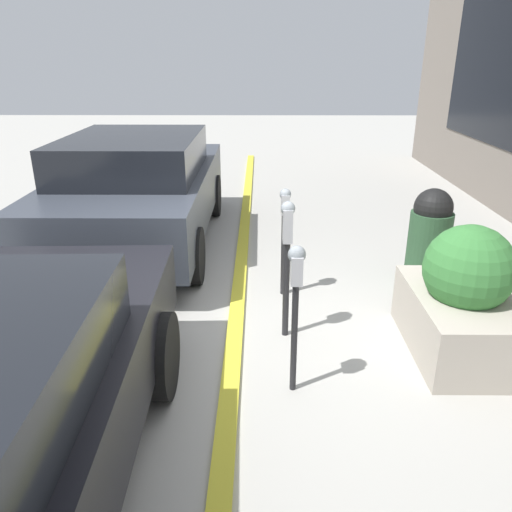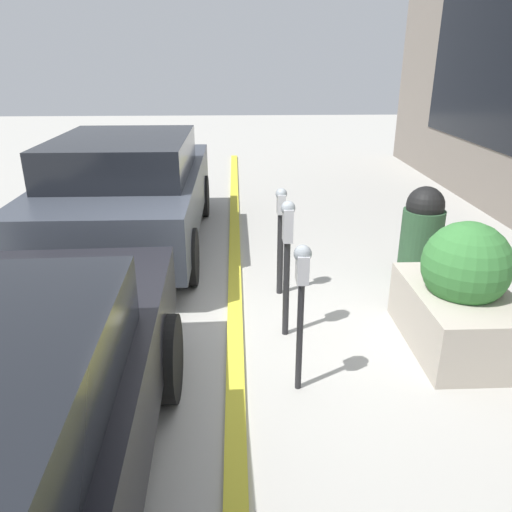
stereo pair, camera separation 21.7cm
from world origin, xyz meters
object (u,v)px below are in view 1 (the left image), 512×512
(parking_meter_nearest, at_px, (296,287))
(planter_box, at_px, (463,301))
(parking_meter_second, at_px, (287,246))
(trash_bin, at_px, (429,237))
(parked_car_middle, at_px, (139,188))
(parking_meter_middle, at_px, (285,228))

(parking_meter_nearest, distance_m, planter_box, 1.76)
(parking_meter_nearest, relative_size, parking_meter_second, 0.93)
(parking_meter_nearest, xyz_separation_m, trash_bin, (2.16, -1.76, -0.36))
(parking_meter_second, relative_size, parked_car_middle, 0.30)
(parking_meter_nearest, relative_size, parking_meter_middle, 1.02)
(parking_meter_nearest, distance_m, parking_meter_middle, 1.83)
(parking_meter_nearest, xyz_separation_m, parking_meter_second, (0.89, 0.02, 0.00))
(parked_car_middle, distance_m, trash_bin, 4.00)
(planter_box, bearing_deg, parking_meter_nearest, 111.28)
(parking_meter_second, xyz_separation_m, trash_bin, (1.27, -1.78, -0.36))
(parking_meter_middle, height_order, planter_box, parking_meter_middle)
(planter_box, distance_m, trash_bin, 1.55)
(planter_box, relative_size, parked_car_middle, 0.31)
(parking_meter_middle, bearing_deg, parked_car_middle, 50.38)
(trash_bin, bearing_deg, parking_meter_nearest, 140.84)
(parking_meter_middle, height_order, trash_bin, parking_meter_middle)
(parking_meter_middle, distance_m, parked_car_middle, 2.61)
(parking_meter_second, relative_size, trash_bin, 1.17)
(parked_car_middle, bearing_deg, planter_box, -128.50)
(parking_meter_middle, relative_size, trash_bin, 1.07)
(parking_meter_middle, bearing_deg, parking_meter_nearest, 180.00)
(parking_meter_middle, bearing_deg, planter_box, -127.05)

